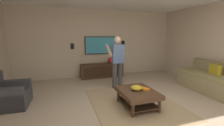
{
  "coord_description": "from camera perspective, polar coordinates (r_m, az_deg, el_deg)",
  "views": [
    {
      "loc": [
        -2.89,
        1.47,
        1.66
      ],
      "look_at": [
        0.74,
        0.27,
        0.97
      ],
      "focal_mm": 24.44,
      "sensor_mm": 36.0,
      "label": 1
    }
  ],
  "objects": [
    {
      "name": "bowl",
      "position": [
        3.66,
        9.17,
        -9.14
      ],
      "size": [
        0.26,
        0.26,
        0.12
      ],
      "primitive_type": "ellipsoid",
      "color": "gold",
      "rests_on": "coffee_table"
    },
    {
      "name": "couch",
      "position": [
        5.48,
        33.25,
        -5.73
      ],
      "size": [
        1.92,
        0.91,
        0.87
      ],
      "rotation": [
        0.0,
        0.0,
        1.55
      ],
      "color": "#93845B",
      "rests_on": "ground"
    },
    {
      "name": "person_standing",
      "position": [
        4.78,
        1.98,
        1.39
      ],
      "size": [
        0.55,
        0.55,
        1.64
      ],
      "rotation": [
        0.0,
        0.0,
        0.05
      ],
      "color": "#3F3F3F",
      "rests_on": "ground"
    },
    {
      "name": "tv",
      "position": [
        6.3,
        -4.42,
        6.62
      ],
      "size": [
        0.05,
        1.26,
        0.71
      ],
      "rotation": [
        0.0,
        0.0,
        3.14
      ],
      "color": "black"
    },
    {
      "name": "remote_white",
      "position": [
        3.79,
        8.61,
        -9.18
      ],
      "size": [
        0.13,
        0.14,
        0.02
      ],
      "primitive_type": "cube",
      "rotation": [
        0.0,
        0.0,
        5.45
      ],
      "color": "white",
      "rests_on": "coffee_table"
    },
    {
      "name": "ground_plane",
      "position": [
        3.65,
        8.07,
        -17.03
      ],
      "size": [
        7.79,
        7.79,
        0.0
      ],
      "primitive_type": "plane",
      "color": "tan"
    },
    {
      "name": "book",
      "position": [
        3.75,
        12.02,
        -9.45
      ],
      "size": [
        0.27,
        0.25,
        0.04
      ],
      "primitive_type": "cube",
      "rotation": [
        0.0,
        0.0,
        3.68
      ],
      "color": "orange",
      "rests_on": "coffee_table"
    },
    {
      "name": "wall_speaker_left",
      "position": [
        6.62,
        4.11,
        7.37
      ],
      "size": [
        0.06,
        0.12,
        0.22
      ],
      "primitive_type": "cube",
      "color": "black"
    },
    {
      "name": "media_console",
      "position": [
        6.21,
        -3.76,
        -2.77
      ],
      "size": [
        0.45,
        1.7,
        0.55
      ],
      "rotation": [
        0.0,
        0.0,
        3.14
      ],
      "color": "#422B1C",
      "rests_on": "ground"
    },
    {
      "name": "armchair",
      "position": [
        4.41,
        -34.44,
        -9.97
      ],
      "size": [
        0.83,
        0.84,
        0.82
      ],
      "rotation": [
        0.0,
        0.0,
        -1.61
      ],
      "color": "#38383D",
      "rests_on": "ground"
    },
    {
      "name": "area_rug",
      "position": [
        3.99,
        7.97,
        -14.47
      ],
      "size": [
        2.53,
        2.01,
        0.01
      ],
      "primitive_type": "cube",
      "color": "#9E8460",
      "rests_on": "ground"
    },
    {
      "name": "wall_speaker_right",
      "position": [
        6.14,
        -14.63,
        6.1
      ],
      "size": [
        0.06,
        0.12,
        0.22
      ],
      "primitive_type": "cube",
      "color": "black"
    },
    {
      "name": "wall_back_tv",
      "position": [
        6.37,
        -4.97,
        7.36
      ],
      "size": [
        0.1,
        6.69,
        2.71
      ],
      "primitive_type": "cube",
      "color": "#C6B299",
      "rests_on": "ground"
    },
    {
      "name": "coffee_table",
      "position": [
        3.71,
        9.47,
        -11.58
      ],
      "size": [
        1.0,
        0.8,
        0.4
      ],
      "color": "#422B1C",
      "rests_on": "ground"
    },
    {
      "name": "vase_round",
      "position": [
        6.25,
        -0.63,
        0.94
      ],
      "size": [
        0.22,
        0.22,
        0.22
      ],
      "primitive_type": "sphere",
      "color": "red",
      "rests_on": "media_console"
    }
  ]
}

